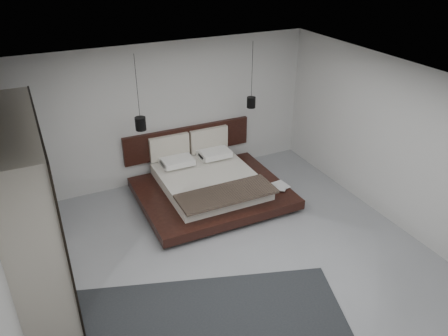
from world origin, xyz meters
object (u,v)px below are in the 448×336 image
lattice_screen (5,159)px  pendant_right (251,102)px  pendant_left (141,123)px  wardrobe (31,215)px  bed (209,184)px

lattice_screen → pendant_right: 4.48m
lattice_screen → pendant_right: bearing=-1.5°
pendant_left → wardrobe: (-1.99, -1.80, -0.26)m
bed → pendant_left: (-1.11, 0.42, 1.29)m
lattice_screen → wardrobe: 1.94m
lattice_screen → bed: lattice_screen is taller
pendant_left → pendant_right: bearing=0.0°
wardrobe → pendant_left: bearing=42.1°
pendant_right → wardrobe: (-4.22, -1.80, -0.32)m
lattice_screen → pendant_right: pendant_right is taller
bed → wardrobe: wardrobe is taller
lattice_screen → pendant_left: bearing=-3.1°
bed → pendant_right: bearing=20.7°
pendant_left → wardrobe: 2.70m
bed → pendant_right: pendant_right is taller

